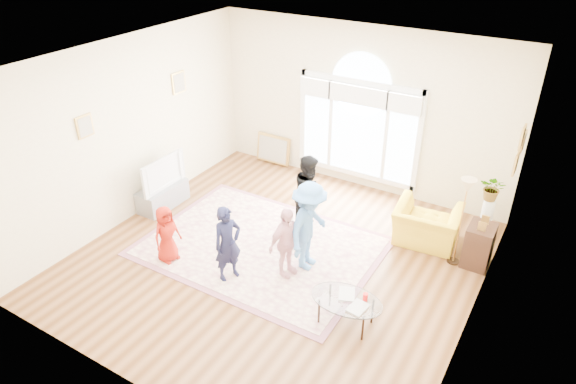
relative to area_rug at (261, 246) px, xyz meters
The scene contains 18 objects.
ground 0.44m from the area_rug, 16.67° to the right, with size 6.00×6.00×0.00m, color #542F13.
room_shell 3.15m from the area_rug, 81.04° to the left, with size 6.00×6.00×6.00m.
area_rug is the anchor object (origin of this frame).
rug_border 0.00m from the area_rug, behind, with size 3.80×2.80×0.01m, color #8F5463.
tv_console 2.35m from the area_rug, behind, with size 0.45×1.00×0.42m, color gray.
television 2.44m from the area_rug, behind, with size 0.17×1.06×0.61m.
coffee_table 2.20m from the area_rug, 23.96° to the right, with size 1.03×0.68×0.54m.
armchair 2.81m from the area_rug, 34.08° to the left, with size 1.04×0.91×0.68m, color yellow.
side_cabinet 3.51m from the area_rug, 23.67° to the left, with size 0.40×0.50×0.70m, color black.
floor_lamp 3.40m from the area_rug, 23.61° to the left, with size 0.32×0.32×1.51m.
plant_pedestal 3.89m from the area_rug, 36.46° to the left, with size 0.20×0.20×0.70m, color white.
potted_plant 3.98m from the area_rug, 36.46° to the left, with size 0.41×0.35×0.45m, color #33722D.
leaning_picture 3.15m from the area_rug, 118.41° to the left, with size 0.80×0.05×0.62m, color tan.
child_red 1.58m from the area_rug, 135.48° to the right, with size 0.47×0.31×0.97m, color #A01A0E.
child_navy 1.10m from the area_rug, 87.97° to the right, with size 0.45×0.29×1.23m, color #161834.
child_black 1.23m from the area_rug, 65.43° to the left, with size 0.68×0.53×1.40m, color black.
child_pink 1.03m from the area_rug, 28.09° to the right, with size 0.68×0.28×1.17m, color #F1ABB6.
child_blue 1.20m from the area_rug, ahead, with size 0.95×0.55×1.48m, color #4B81C6.
Camera 1 is at (3.59, -5.67, 5.08)m, focal length 32.00 mm.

